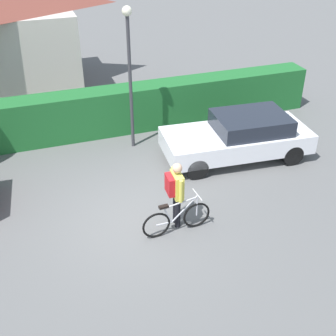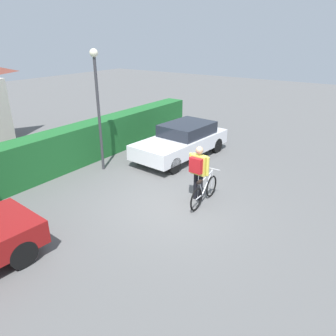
{
  "view_description": "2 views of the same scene",
  "coord_description": "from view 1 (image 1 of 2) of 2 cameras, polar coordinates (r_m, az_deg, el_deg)",
  "views": [
    {
      "loc": [
        -2.0,
        -8.19,
        6.73
      ],
      "look_at": [
        0.93,
        0.24,
        1.16
      ],
      "focal_mm": 46.75,
      "sensor_mm": 36.0,
      "label": 1
    },
    {
      "loc": [
        -6.74,
        -4.71,
        4.66
      ],
      "look_at": [
        0.9,
        0.64,
        0.77
      ],
      "focal_mm": 34.22,
      "sensor_mm": 36.0,
      "label": 2
    }
  ],
  "objects": [
    {
      "name": "bicycle",
      "position": [
        10.18,
        1.16,
        -6.63
      ],
      "size": [
        1.69,
        0.5,
        0.94
      ],
      "color": "black",
      "rests_on": "ground"
    },
    {
      "name": "parked_car_far",
      "position": [
        13.1,
        9.33,
        4.15
      ],
      "size": [
        4.43,
        2.13,
        1.35
      ],
      "color": "silver",
      "rests_on": "ground"
    },
    {
      "name": "street_lamp",
      "position": [
        12.82,
        -5.07,
        13.74
      ],
      "size": [
        0.28,
        0.28,
        4.26
      ],
      "color": "#38383D",
      "rests_on": "ground"
    },
    {
      "name": "ground_plane",
      "position": [
        10.78,
        -4.29,
        -6.77
      ],
      "size": [
        60.0,
        60.0,
        0.0
      ],
      "primitive_type": "plane",
      "color": "#5B5B5B"
    },
    {
      "name": "hedge_row",
      "position": [
        14.47,
        -9.57,
        7.04
      ],
      "size": [
        15.19,
        0.9,
        1.48
      ],
      "primitive_type": "cube",
      "color": "#1E622B",
      "rests_on": "ground"
    },
    {
      "name": "person_rider",
      "position": [
        10.01,
        0.99,
        -2.72
      ],
      "size": [
        0.36,
        0.68,
        1.7
      ],
      "color": "black",
      "rests_on": "ground"
    }
  ]
}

